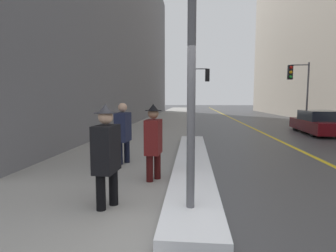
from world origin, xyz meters
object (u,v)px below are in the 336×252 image
at_px(lamp_post, 192,25).
at_px(pedestrian_trailing, 123,130).
at_px(parked_car_maroon, 320,123).
at_px(traffic_light_far, 297,81).
at_px(traffic_light_near, 201,83).
at_px(pedestrian_in_glasses, 106,152).
at_px(pedestrian_with_shoulder_bag, 154,139).

distance_m(lamp_post, pedestrian_trailing, 4.16).
bearing_deg(lamp_post, parked_car_maroon, 57.63).
relative_size(traffic_light_far, parked_car_maroon, 0.90).
relative_size(traffic_light_near, pedestrian_in_glasses, 2.43).
bearing_deg(pedestrian_trailing, pedestrian_with_shoulder_bag, 40.70).
bearing_deg(pedestrian_with_shoulder_bag, parked_car_maroon, 143.38).
distance_m(pedestrian_in_glasses, parked_car_maroon, 12.89).
bearing_deg(traffic_light_far, lamp_post, 66.16).
height_order(pedestrian_in_glasses, parked_car_maroon, pedestrian_in_glasses).
xyz_separation_m(pedestrian_in_glasses, parked_car_maroon, (7.96, 10.14, -0.36)).
bearing_deg(traffic_light_far, parked_car_maroon, 92.14).
bearing_deg(pedestrian_in_glasses, lamp_post, 81.62).
relative_size(traffic_light_near, pedestrian_with_shoulder_bag, 2.47).
xyz_separation_m(pedestrian_with_shoulder_bag, parked_car_maroon, (7.42, 8.62, -0.34)).
bearing_deg(pedestrian_in_glasses, parked_car_maroon, 145.97).
bearing_deg(traffic_light_near, pedestrian_with_shoulder_bag, -99.16).
relative_size(lamp_post, traffic_light_far, 1.13).
xyz_separation_m(lamp_post, pedestrian_in_glasses, (-1.35, 0.30, -1.85)).
xyz_separation_m(lamp_post, traffic_light_near, (0.66, 15.67, 0.20)).
distance_m(pedestrian_in_glasses, pedestrian_trailing, 2.97).
bearing_deg(traffic_light_far, traffic_light_near, -16.73).
bearing_deg(pedestrian_in_glasses, traffic_light_near, 176.70).
bearing_deg(traffic_light_far, pedestrian_in_glasses, 61.20).
bearing_deg(parked_car_maroon, pedestrian_trailing, 134.88).
xyz_separation_m(lamp_post, pedestrian_with_shoulder_bag, (-0.81, 1.82, -1.87)).
xyz_separation_m(traffic_light_far, pedestrian_in_glasses, (-7.95, -13.35, -2.02)).
relative_size(pedestrian_in_glasses, pedestrian_trailing, 1.01).
bearing_deg(parked_car_maroon, lamp_post, 152.09).
bearing_deg(pedestrian_trailing, traffic_light_far, 145.07).
xyz_separation_m(traffic_light_near, pedestrian_with_shoulder_bag, (-1.46, -13.85, -2.07)).
bearing_deg(traffic_light_near, parked_car_maroon, -44.40).
bearing_deg(lamp_post, pedestrian_trailing, 119.88).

